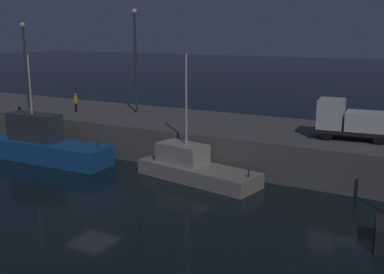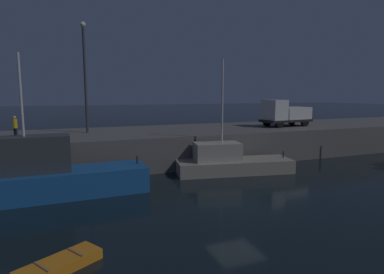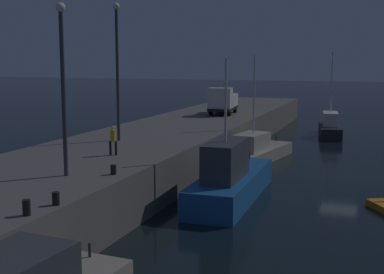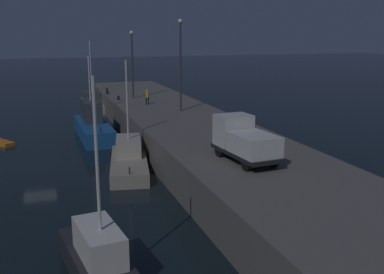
% 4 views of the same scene
% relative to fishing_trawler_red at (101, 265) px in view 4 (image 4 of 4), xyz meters
% --- Properties ---
extents(ground_plane, '(320.00, 320.00, 0.00)m').
position_rel_fishing_trawler_red_xyz_m(ground_plane, '(-19.11, -2.46, -0.93)').
color(ground_plane, black).
extents(pier_quay, '(70.52, 9.52, 2.65)m').
position_rel_fishing_trawler_red_xyz_m(pier_quay, '(-19.11, 10.59, 0.39)').
color(pier_quay, '#5B5956').
rests_on(pier_quay, ground).
extents(fishing_trawler_red, '(8.07, 3.16, 8.74)m').
position_rel_fishing_trawler_red_xyz_m(fishing_trawler_red, '(0.00, 0.00, 0.00)').
color(fishing_trawler_red, '#232328').
rests_on(fishing_trawler_red, ground).
extents(fishing_boat_blue, '(10.39, 3.00, 8.04)m').
position_rel_fishing_trawler_red_xyz_m(fishing_boat_blue, '(-28.21, 2.94, 0.29)').
color(fishing_boat_blue, '#195193').
rests_on(fishing_boat_blue, ground).
extents(fishing_boat_white, '(8.93, 4.17, 8.32)m').
position_rel_fishing_trawler_red_xyz_m(fishing_boat_white, '(-15.95, 4.22, -0.12)').
color(fishing_boat_white, gray).
rests_on(fishing_boat_white, ground).
extents(fishing_boat_orange, '(9.49, 3.80, 9.26)m').
position_rel_fishing_trawler_red_xyz_m(fishing_boat_orange, '(-45.24, 4.83, 0.01)').
color(fishing_boat_orange, gray).
rests_on(fishing_boat_orange, ground).
extents(dinghy_orange_near, '(2.86, 2.28, 0.40)m').
position_rel_fishing_trawler_red_xyz_m(dinghy_orange_near, '(-27.57, -5.55, -0.75)').
color(dinghy_orange_near, orange).
rests_on(dinghy_orange_near, ground).
extents(lamp_post_west, '(0.44, 0.44, 7.85)m').
position_rel_fishing_trawler_red_xyz_m(lamp_post_west, '(-36.01, 8.66, 6.31)').
color(lamp_post_west, '#38383D').
rests_on(lamp_post_west, pier_quay).
extents(lamp_post_east, '(0.44, 0.44, 8.94)m').
position_rel_fishing_trawler_red_xyz_m(lamp_post_east, '(-25.55, 11.36, 6.87)').
color(lamp_post_east, '#38383D').
rests_on(lamp_post_east, pier_quay).
extents(utility_truck, '(5.34, 2.63, 2.64)m').
position_rel_fishing_trawler_red_xyz_m(utility_truck, '(-6.94, 9.64, 3.00)').
color(utility_truck, black).
rests_on(utility_truck, pier_quay).
extents(dockworker, '(0.41, 0.41, 1.66)m').
position_rel_fishing_trawler_red_xyz_m(dockworker, '(-30.55, 9.11, 2.66)').
color(dockworker, black).
rests_on(dockworker, pier_quay).
extents(bollard_west, '(0.28, 0.28, 0.49)m').
position_rel_fishing_trawler_red_xyz_m(bollard_west, '(-40.47, 6.21, 1.96)').
color(bollard_west, black).
rests_on(bollard_west, pier_quay).
extents(bollard_central, '(0.28, 0.28, 0.56)m').
position_rel_fishing_trawler_red_xyz_m(bollard_central, '(-41.94, 6.40, 2.00)').
color(bollard_central, black).
rests_on(bollard_central, pier_quay).
extents(bollard_east, '(0.28, 0.28, 0.46)m').
position_rel_fishing_trawler_red_xyz_m(bollard_east, '(-35.05, 6.71, 1.95)').
color(bollard_east, black).
rests_on(bollard_east, pier_quay).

